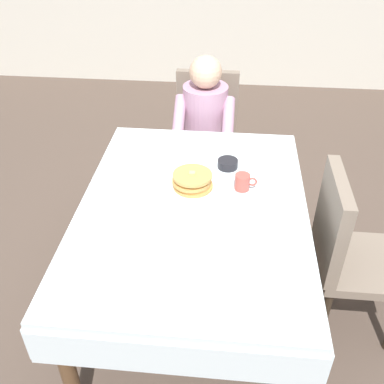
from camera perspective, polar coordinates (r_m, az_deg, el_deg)
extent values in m
plane|color=brown|center=(2.66, 0.10, -14.38)|extent=(14.00, 14.00, 0.00)
cube|color=silver|center=(2.16, 0.11, -2.12)|extent=(1.10, 1.50, 0.04)
cube|color=silver|center=(1.73, -2.43, -20.80)|extent=(1.10, 0.01, 0.18)
cube|color=silver|center=(2.84, 1.56, 5.56)|extent=(1.10, 0.01, 0.18)
cube|color=silver|center=(2.33, -13.65, -3.37)|extent=(0.01, 1.50, 0.18)
cube|color=silver|center=(2.26, 14.38, -5.09)|extent=(0.01, 1.50, 0.18)
cylinder|color=brown|center=(2.08, -15.76, -20.98)|extent=(0.07, 0.07, 0.70)
cylinder|color=brown|center=(2.97, -7.71, 0.80)|extent=(0.07, 0.07, 0.70)
cylinder|color=brown|center=(2.92, 10.57, -0.23)|extent=(0.07, 0.07, 0.70)
cube|color=#7A6B5B|center=(3.21, 1.63, 5.57)|extent=(0.44, 0.44, 0.05)
cube|color=#7A6B5B|center=(3.26, 1.97, 11.37)|extent=(0.44, 0.06, 0.48)
cylinder|color=#2D2319|center=(3.17, 4.57, 0.25)|extent=(0.04, 0.04, 0.40)
cylinder|color=#2D2319|center=(3.19, -1.90, 0.61)|extent=(0.04, 0.04, 0.40)
cylinder|color=#2D2319|center=(3.47, 4.76, 3.72)|extent=(0.04, 0.04, 0.40)
cylinder|color=#2D2319|center=(3.49, -1.17, 4.04)|extent=(0.04, 0.04, 0.40)
cylinder|color=#B2849E|center=(3.07, 1.68, 9.49)|extent=(0.30, 0.30, 0.46)
sphere|color=#D8AD8C|center=(2.91, 1.77, 15.21)|extent=(0.21, 0.21, 0.21)
cylinder|color=#B2849E|center=(2.90, 4.70, 9.33)|extent=(0.08, 0.29, 0.23)
cylinder|color=#B2849E|center=(2.92, -1.67, 9.63)|extent=(0.08, 0.29, 0.23)
cylinder|color=#383D51|center=(3.14, 2.76, 0.51)|extent=(0.10, 0.10, 0.45)
cylinder|color=#383D51|center=(3.15, -0.15, 0.67)|extent=(0.10, 0.10, 0.45)
cube|color=#7A6B5B|center=(2.45, 21.05, -8.62)|extent=(0.44, 0.44, 0.05)
cube|color=#7A6B5B|center=(2.23, 17.57, -3.65)|extent=(0.06, 0.44, 0.48)
cylinder|color=#2D2319|center=(2.78, 22.91, -9.39)|extent=(0.04, 0.04, 0.40)
cylinder|color=#2D2319|center=(2.68, 15.51, -9.28)|extent=(0.04, 0.04, 0.40)
cylinder|color=#2D2319|center=(2.45, 16.58, -15.27)|extent=(0.04, 0.04, 0.40)
cylinder|color=white|center=(2.24, 0.02, 0.50)|extent=(0.28, 0.28, 0.02)
cylinder|color=tan|center=(2.23, 0.15, 0.84)|extent=(0.20, 0.20, 0.01)
cylinder|color=tan|center=(2.23, 0.04, 1.23)|extent=(0.19, 0.19, 0.01)
cylinder|color=tan|center=(2.21, -0.10, 1.46)|extent=(0.19, 0.19, 0.02)
cylinder|color=tan|center=(2.21, 0.17, 1.91)|extent=(0.18, 0.18, 0.01)
cylinder|color=tan|center=(2.20, 0.05, 2.14)|extent=(0.20, 0.20, 0.02)
cube|color=#F4E072|center=(2.19, 0.02, 2.44)|extent=(0.03, 0.03, 0.01)
cylinder|color=#B24C42|center=(2.24, 6.50, 1.29)|extent=(0.08, 0.08, 0.08)
torus|color=#B24C42|center=(2.24, 7.78, 1.31)|extent=(0.05, 0.01, 0.05)
cylinder|color=black|center=(2.41, 4.63, 3.66)|extent=(0.11, 0.11, 0.04)
cube|color=silver|center=(2.25, -4.85, 0.36)|extent=(0.03, 0.18, 0.00)
cube|color=silver|center=(2.22, 4.85, -0.19)|extent=(0.01, 0.20, 0.00)
cube|color=silver|center=(2.00, 0.01, -4.86)|extent=(0.15, 0.03, 0.00)
cube|color=white|center=(2.20, -8.55, -0.83)|extent=(0.18, 0.13, 0.01)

